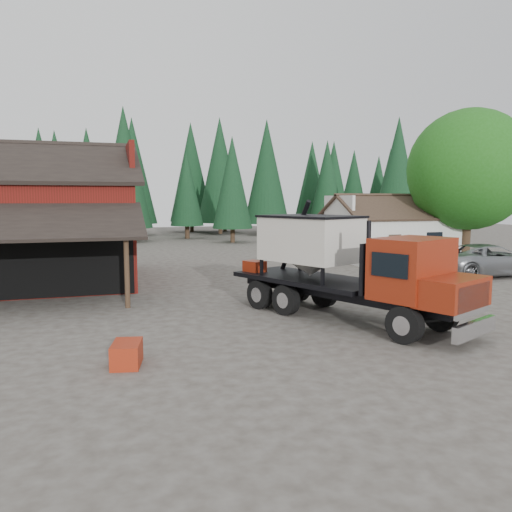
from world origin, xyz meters
name	(u,v)px	position (x,y,z in m)	size (l,w,h in m)	color
ground	(280,310)	(0.00, 0.00, 0.00)	(120.00, 120.00, 0.00)	#403A32
red_barn	(7,230)	(-11.00, 9.90, 2.69)	(12.80, 13.63, 7.18)	maroon
farmhouse	(389,236)	(13.00, 13.00, 1.67)	(8.60, 6.42, 4.65)	silver
deciduous_tree	(469,174)	(17.01, 9.97, 5.91)	(8.00, 8.00, 10.20)	#382619
conifer_backdrop	(158,235)	(0.00, 42.00, 0.00)	(76.00, 16.00, 16.00)	#10311B
near_pine_b	(232,183)	(6.00, 30.00, 5.89)	(3.96, 3.96, 10.40)	#382619
near_pine_c	(398,173)	(22.00, 26.00, 6.89)	(4.84, 4.84, 12.40)	#382619
near_pine_d	(125,168)	(-4.00, 34.00, 7.39)	(5.28, 5.28, 13.40)	#382619
feed_truck	(345,264)	(1.62, -2.12, 1.97)	(6.12, 9.55, 4.22)	black
silver_car	(489,260)	(14.00, 4.55, 0.89)	(2.97, 6.43, 1.79)	#929499
equip_box	(127,354)	(-6.00, -4.95, 0.30)	(0.70, 1.10, 0.60)	maroon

